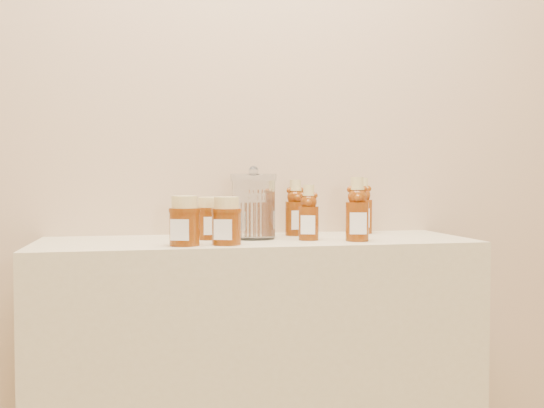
{
  "coord_description": "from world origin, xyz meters",
  "views": [
    {
      "loc": [
        -0.3,
        -0.11,
        1.07
      ],
      "look_at": [
        0.04,
        1.52,
        1.0
      ],
      "focal_mm": 40.0,
      "sensor_mm": 36.0,
      "label": 1
    }
  ],
  "objects": [
    {
      "name": "bear_bottle_back_mid",
      "position": [
        0.13,
        1.65,
        0.99
      ],
      "size": [
        0.07,
        0.07,
        0.19
      ],
      "primitive_type": null,
      "rotation": [
        0.0,
        0.0,
        0.07
      ],
      "color": "#5D2507",
      "rests_on": "display_table"
    },
    {
      "name": "glass_canister",
      "position": [
        -0.01,
        1.57,
        1.0
      ],
      "size": [
        0.16,
        0.16,
        0.2
      ],
      "primitive_type": null,
      "rotation": [
        0.0,
        0.0,
        -0.22
      ],
      "color": "white",
      "rests_on": "display_table"
    },
    {
      "name": "bear_bottle_back_right",
      "position": [
        0.36,
        1.68,
        1.0
      ],
      "size": [
        0.08,
        0.08,
        0.19
      ],
      "primitive_type": null,
      "rotation": [
        0.0,
        0.0,
        -0.34
      ],
      "color": "#5D2507",
      "rests_on": "display_table"
    },
    {
      "name": "honey_jar_front",
      "position": [
        -0.1,
        1.43,
        0.96
      ],
      "size": [
        0.1,
        0.1,
        0.12
      ],
      "primitive_type": null,
      "rotation": [
        0.0,
        0.0,
        -0.37
      ],
      "color": "#5D2507",
      "rests_on": "display_table"
    },
    {
      "name": "bear_bottle_front_right",
      "position": [
        0.26,
        1.45,
        1.0
      ],
      "size": [
        0.08,
        0.08,
        0.2
      ],
      "primitive_type": null,
      "rotation": [
        0.0,
        0.0,
        -0.25
      ],
      "color": "#5D2507",
      "rests_on": "display_table"
    },
    {
      "name": "bear_bottle_front_left",
      "position": [
        0.14,
        1.5,
        0.99
      ],
      "size": [
        0.07,
        0.07,
        0.17
      ],
      "primitive_type": null,
      "rotation": [
        0.0,
        0.0,
        -0.33
      ],
      "color": "#5D2507",
      "rests_on": "display_table"
    },
    {
      "name": "bear_bottle_back_left",
      "position": [
        -0.02,
        1.68,
        0.99
      ],
      "size": [
        0.07,
        0.07,
        0.19
      ],
      "primitive_type": null,
      "rotation": [
        0.0,
        0.0,
        -0.19
      ],
      "color": "#5D2507",
      "rests_on": "display_table"
    },
    {
      "name": "honey_jar_back",
      "position": [
        -0.13,
        1.58,
        0.96
      ],
      "size": [
        0.08,
        0.08,
        0.12
      ],
      "primitive_type": null,
      "rotation": [
        0.0,
        0.0,
        0.11
      ],
      "color": "#5D2507",
      "rests_on": "display_table"
    },
    {
      "name": "wall_back",
      "position": [
        0.0,
        1.75,
        1.35
      ],
      "size": [
        3.5,
        0.02,
        2.7
      ],
      "primitive_type": "cube",
      "color": "tan",
      "rests_on": "ground"
    },
    {
      "name": "honey_jar_left",
      "position": [
        -0.21,
        1.43,
        0.96
      ],
      "size": [
        0.1,
        0.1,
        0.13
      ],
      "primitive_type": null,
      "rotation": [
        0.0,
        0.0,
        -0.38
      ],
      "color": "#5D2507",
      "rests_on": "display_table"
    },
    {
      "name": "display_table",
      "position": [
        0.0,
        1.55,
        0.45
      ],
      "size": [
        1.2,
        0.4,
        0.9
      ],
      "primitive_type": "cube",
      "color": "#BCB089",
      "rests_on": "ground"
    }
  ]
}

